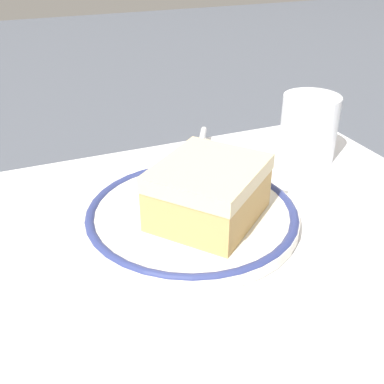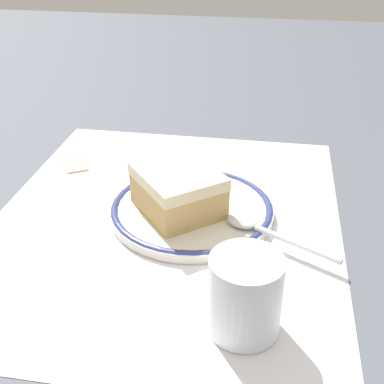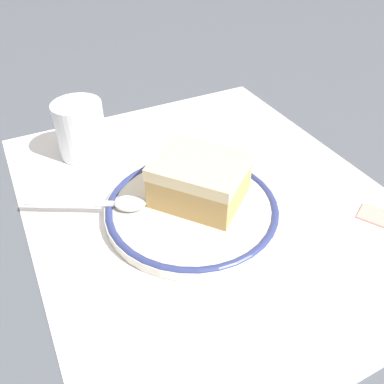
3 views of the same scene
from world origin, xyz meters
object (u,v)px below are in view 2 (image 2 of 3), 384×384
at_px(cake_slice, 178,190).
at_px(napkin, 276,169).
at_px(cup, 245,300).
at_px(spoon, 260,228).
at_px(sugar_packet, 75,162).
at_px(plate, 192,209).

distance_m(cake_slice, napkin, 0.19).
relative_size(cup, napkin, 0.70).
bearing_deg(spoon, sugar_packet, 61.86).
bearing_deg(sugar_packet, cake_slice, -123.31).
xyz_separation_m(spoon, cup, (-0.14, 0.01, 0.02)).
relative_size(cake_slice, napkin, 1.19).
distance_m(cup, napkin, 0.31).
distance_m(cake_slice, spoon, 0.10).
height_order(plate, spoon, spoon).
xyz_separation_m(plate, spoon, (-0.04, -0.08, 0.01)).
bearing_deg(cake_slice, napkin, -37.36).
distance_m(cup, sugar_packet, 0.38).
xyz_separation_m(plate, sugar_packet, (0.10, 0.19, -0.00)).
relative_size(plate, napkin, 1.83).
bearing_deg(sugar_packet, plate, -119.00).
bearing_deg(cup, spoon, -2.90).
bearing_deg(spoon, plate, 63.88).
bearing_deg(plate, sugar_packet, 61.00).
bearing_deg(napkin, plate, 144.70).
relative_size(cake_slice, sugar_packet, 2.52).
bearing_deg(cup, napkin, -3.78).
height_order(spoon, napkin, spoon).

